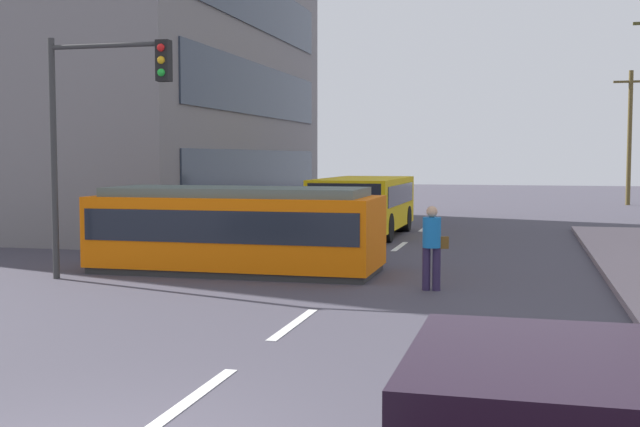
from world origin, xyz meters
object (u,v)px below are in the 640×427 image
at_px(pedestrian_crossing, 432,243).
at_px(traffic_light_mast, 98,111).
at_px(streetcar_tram, 237,228).
at_px(city_bus, 364,203).
at_px(utility_pole_distant, 630,135).

height_order(pedestrian_crossing, traffic_light_mast, traffic_light_mast).
bearing_deg(streetcar_tram, pedestrian_crossing, -18.02).
xyz_separation_m(streetcar_tram, city_bus, (1.21, 8.95, 0.10)).
bearing_deg(utility_pole_distant, city_bus, -118.02).
bearing_deg(city_bus, traffic_light_mast, -108.02).
xyz_separation_m(city_bus, utility_pole_distant, (10.72, 20.14, 2.71)).
xyz_separation_m(streetcar_tram, pedestrian_crossing, (4.62, -1.50, -0.06)).
bearing_deg(city_bus, streetcar_tram, -97.72).
relative_size(streetcar_tram, utility_pole_distant, 0.90).
bearing_deg(streetcar_tram, city_bus, 82.28).
distance_m(pedestrian_crossing, utility_pole_distant, 31.59).
bearing_deg(streetcar_tram, traffic_light_mast, -139.97).
relative_size(city_bus, pedestrian_crossing, 3.55).
bearing_deg(traffic_light_mast, pedestrian_crossing, 3.78).
relative_size(city_bus, utility_pole_distant, 0.82).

